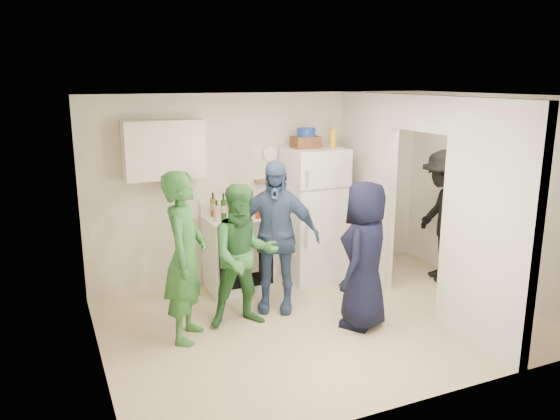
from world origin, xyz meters
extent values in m
plane|color=beige|center=(0.00, 0.00, 0.00)|extent=(4.80, 4.80, 0.00)
plane|color=silver|center=(0.00, 1.70, 1.25)|extent=(4.80, 0.00, 4.80)
plane|color=silver|center=(0.00, -1.70, 1.25)|extent=(4.80, 0.00, 4.80)
plane|color=silver|center=(-2.40, 0.00, 1.25)|extent=(0.00, 3.40, 3.40)
plane|color=silver|center=(2.40, 0.00, 1.25)|extent=(0.00, 3.40, 3.40)
plane|color=white|center=(0.00, 0.00, 2.50)|extent=(4.80, 4.80, 0.00)
cube|color=silver|center=(1.20, 1.10, 1.25)|extent=(0.12, 1.20, 2.50)
cube|color=silver|center=(1.20, -1.10, 1.25)|extent=(0.12, 1.20, 2.50)
cube|color=silver|center=(1.20, 0.00, 2.30)|extent=(0.12, 1.00, 0.40)
cube|color=white|center=(-0.54, 1.37, 0.49)|extent=(0.81, 0.68, 0.97)
cube|color=silver|center=(-1.40, 1.52, 1.85)|extent=(0.95, 0.34, 0.70)
cube|color=white|center=(0.54, 1.34, 0.90)|extent=(0.74, 0.72, 1.79)
cube|color=brown|center=(0.44, 1.39, 1.87)|extent=(0.35, 0.25, 0.15)
cylinder|color=navy|center=(0.44, 1.39, 2.00)|extent=(0.24, 0.24, 0.11)
cylinder|color=#EAAB13|center=(0.76, 1.24, 1.92)|extent=(0.09, 0.09, 0.25)
cylinder|color=white|center=(0.05, 1.68, 1.70)|extent=(0.22, 0.02, 0.22)
cube|color=olive|center=(0.00, 1.65, 1.35)|extent=(0.35, 0.08, 0.03)
cube|color=black|center=(2.38, 0.20, 1.65)|extent=(0.03, 0.70, 0.80)
cube|color=white|center=(2.36, 0.20, 1.65)|extent=(0.04, 0.76, 0.86)
cube|color=white|center=(2.34, 0.20, 2.00)|extent=(0.04, 0.82, 0.18)
cylinder|color=#FFEE15|center=(-0.66, 1.15, 1.10)|extent=(0.09, 0.09, 0.25)
cylinder|color=#BA2C0C|center=(-0.32, 1.17, 1.03)|extent=(0.09, 0.09, 0.12)
imported|color=#387A31|center=(-1.50, 0.26, 0.90)|extent=(0.69, 0.78, 1.79)
imported|color=#337540|center=(-0.84, 0.32, 0.80)|extent=(0.84, 0.69, 1.59)
imported|color=#3A4D7F|center=(-0.37, 0.57, 0.90)|extent=(1.13, 0.90, 1.79)
imported|color=black|center=(0.36, -0.23, 0.81)|extent=(0.95, 0.90, 1.63)
imported|color=black|center=(2.09, 0.57, 0.89)|extent=(0.96, 1.29, 1.77)
cylinder|color=brown|center=(-0.82, 1.49, 1.12)|extent=(0.08, 0.08, 0.31)
cylinder|color=#234C19|center=(-0.74, 1.30, 1.13)|extent=(0.07, 0.07, 0.33)
cylinder|color=silver|center=(-0.61, 1.51, 1.09)|extent=(0.07, 0.07, 0.25)
cylinder|color=#581F0F|center=(-0.53, 1.31, 1.10)|extent=(0.06, 0.06, 0.25)
cylinder|color=#A4ADB6|center=(-0.43, 1.55, 1.09)|extent=(0.08, 0.08, 0.25)
cylinder|color=#17411F|center=(-0.35, 1.39, 1.11)|extent=(0.06, 0.06, 0.28)
cylinder|color=olive|center=(-0.28, 1.51, 1.11)|extent=(0.07, 0.07, 0.28)
cylinder|color=#9AA2A5|center=(-0.85, 1.24, 1.10)|extent=(0.07, 0.07, 0.26)
camera|label=1|loc=(-2.77, -5.00, 2.68)|focal=35.00mm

